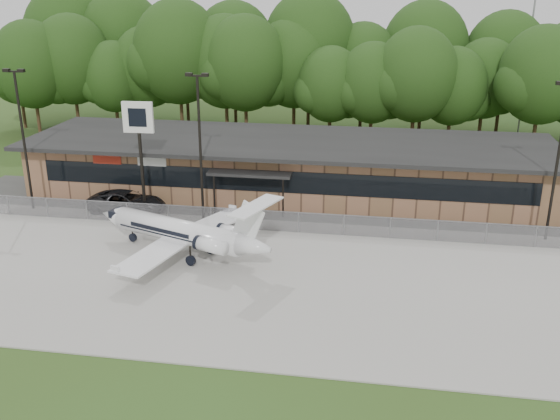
% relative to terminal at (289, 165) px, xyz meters
% --- Properties ---
extents(ground, '(160.00, 160.00, 0.00)m').
position_rel_terminal_xyz_m(ground, '(0.00, -23.94, -2.18)').
color(ground, '#354819').
rests_on(ground, ground).
extents(apron, '(64.00, 18.00, 0.08)m').
position_rel_terminal_xyz_m(apron, '(0.00, -15.94, -2.14)').
color(apron, '#9E9B93').
rests_on(apron, ground).
extents(parking_lot, '(50.00, 9.00, 0.06)m').
position_rel_terminal_xyz_m(parking_lot, '(0.00, -4.44, -2.15)').
color(parking_lot, '#383835').
rests_on(parking_lot, ground).
extents(terminal, '(41.00, 11.65, 4.30)m').
position_rel_terminal_xyz_m(terminal, '(0.00, 0.00, 0.00)').
color(terminal, '#926449').
rests_on(terminal, ground).
extents(fence, '(46.00, 0.04, 1.52)m').
position_rel_terminal_xyz_m(fence, '(0.00, -8.94, -1.40)').
color(fence, gray).
rests_on(fence, ground).
extents(treeline, '(72.00, 12.00, 15.00)m').
position_rel_terminal_xyz_m(treeline, '(0.00, 18.06, 5.32)').
color(treeline, '#1A3912').
rests_on(treeline, ground).
extents(radio_mast, '(0.20, 0.20, 25.00)m').
position_rel_terminal_xyz_m(radio_mast, '(22.00, 24.06, 10.32)').
color(radio_mast, gray).
rests_on(radio_mast, ground).
extents(light_pole_left, '(1.55, 0.30, 10.23)m').
position_rel_terminal_xyz_m(light_pole_left, '(-18.00, -7.44, 3.80)').
color(light_pole_left, black).
rests_on(light_pole_left, ground).
extents(light_pole_mid, '(1.55, 0.30, 10.23)m').
position_rel_terminal_xyz_m(light_pole_mid, '(-5.00, -7.44, 3.80)').
color(light_pole_mid, black).
rests_on(light_pole_mid, ground).
extents(light_pole_right, '(1.55, 0.30, 10.23)m').
position_rel_terminal_xyz_m(light_pole_right, '(18.00, -7.44, 3.80)').
color(light_pole_right, black).
rests_on(light_pole_right, ground).
extents(business_jet, '(12.66, 11.32, 4.33)m').
position_rel_terminal_xyz_m(business_jet, '(-4.28, -13.79, -0.63)').
color(business_jet, white).
rests_on(business_jet, ground).
extents(suv, '(5.84, 3.09, 1.57)m').
position_rel_terminal_xyz_m(suv, '(-10.88, -6.86, -1.39)').
color(suv, '#28282A').
rests_on(suv, ground).
extents(pole_sign, '(2.15, 0.33, 8.18)m').
position_rel_terminal_xyz_m(pole_sign, '(-9.42, -7.14, 4.08)').
color(pole_sign, black).
rests_on(pole_sign, ground).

